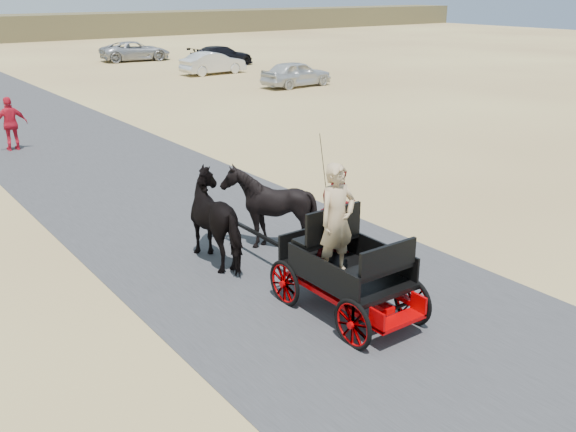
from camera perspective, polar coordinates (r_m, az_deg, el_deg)
ground at (r=10.35m, az=8.18°, el=-9.38°), size 140.00×140.00×0.00m
road at (r=10.35m, az=8.18°, el=-9.35°), size 6.00×140.00×0.01m
carriage at (r=10.44m, az=5.22°, el=-6.75°), size 1.30×2.40×0.72m
horse_left at (r=12.20m, az=-5.97°, el=-0.28°), size 0.91×2.01×1.70m
horse_right at (r=12.75m, az=-1.71°, el=0.72°), size 1.37×1.54×1.70m
driver_man at (r=9.85m, az=4.38°, el=-0.39°), size 0.66×0.43×1.80m
passenger_woman at (r=10.59m, az=4.51°, el=0.42°), size 0.77×0.60×1.58m
pedestrian at (r=22.50m, az=-23.41°, el=7.52°), size 1.03×0.46×1.73m
car_a at (r=34.58m, az=0.74°, el=12.54°), size 4.02×1.78×1.35m
car_b at (r=39.95m, az=-6.67°, el=13.36°), size 4.06×1.60×1.31m
car_c at (r=44.08m, az=-5.92°, el=13.97°), size 4.72×2.41×1.31m
car_d at (r=48.27m, az=-13.42°, el=14.07°), size 5.10×2.80×1.35m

